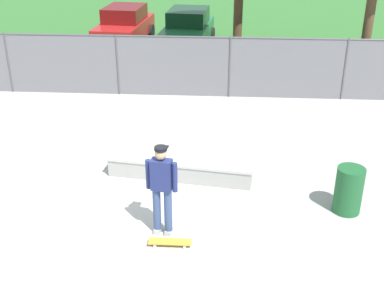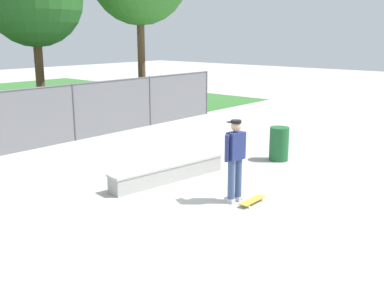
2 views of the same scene
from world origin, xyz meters
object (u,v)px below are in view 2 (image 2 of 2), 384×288
at_px(concrete_ledge, 169,172).
at_px(skateboarder, 235,157).
at_px(skateboard, 253,200).
at_px(trash_bin, 279,144).

relative_size(concrete_ledge, skateboarder, 1.83).
xyz_separation_m(concrete_ledge, skateboard, (0.04, -2.50, -0.16)).
relative_size(concrete_ledge, skateboard, 4.20).
height_order(concrete_ledge, trash_bin, trash_bin).
bearing_deg(trash_bin, concrete_ledge, 162.61).
bearing_deg(skateboarder, trash_bin, 15.58).
xyz_separation_m(skateboarder, trash_bin, (3.66, 1.02, -0.54)).
bearing_deg(skateboard, concrete_ledge, 91.02).
xyz_separation_m(concrete_ledge, skateboarder, (-0.13, -2.13, 0.80)).
height_order(concrete_ledge, skateboarder, skateboarder).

